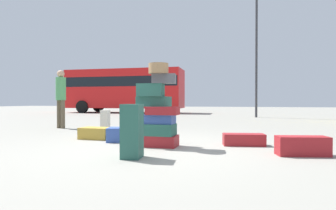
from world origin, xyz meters
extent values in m
plane|color=gray|center=(0.00, 0.00, 0.00)|extent=(80.00, 80.00, 0.00)
cube|color=maroon|center=(-0.07, 0.15, 0.10)|extent=(0.73, 0.44, 0.20)
cube|color=#26594C|center=(-0.10, 0.14, 0.31)|extent=(0.69, 0.41, 0.21)
cube|color=#334F99|center=(-0.07, 0.15, 0.50)|extent=(0.62, 0.37, 0.17)
cube|color=maroon|center=(0.05, 0.07, 0.66)|extent=(0.58, 0.34, 0.14)
cube|color=#26594C|center=(-0.20, 0.31, 0.82)|extent=(0.63, 0.40, 0.19)
cube|color=#26594C|center=(-0.23, 0.19, 1.03)|extent=(0.50, 0.31, 0.24)
cube|color=#4C4C51|center=(0.04, 0.20, 1.24)|extent=(0.46, 0.32, 0.17)
cylinder|color=olive|center=(-0.04, 0.10, 1.42)|extent=(0.36, 0.36, 0.18)
cube|color=maroon|center=(1.44, 0.72, 0.11)|extent=(0.80, 0.47, 0.22)
cube|color=beige|center=(-2.16, 1.93, 0.30)|extent=(0.27, 0.36, 0.59)
cube|color=maroon|center=(2.32, -0.04, 0.15)|extent=(0.80, 0.46, 0.29)
cube|color=#26594C|center=(-0.08, -0.95, 0.39)|extent=(0.31, 0.36, 0.78)
cube|color=#B28C33|center=(-1.70, 0.71, 0.13)|extent=(0.68, 0.42, 0.25)
cube|color=#334F99|center=(-0.90, 0.54, 0.14)|extent=(0.82, 0.62, 0.29)
cylinder|color=brown|center=(-4.15, 2.59, 0.43)|extent=(0.12, 0.12, 0.86)
cylinder|color=brown|center=(-3.94, 2.52, 0.43)|extent=(0.12, 0.12, 0.86)
cylinder|color=#4C9959|center=(-4.05, 2.55, 1.21)|extent=(0.30, 0.30, 0.70)
sphere|color=tan|center=(-4.05, 2.55, 1.67)|extent=(0.22, 0.22, 0.22)
cube|color=red|center=(-7.48, 14.17, 1.75)|extent=(8.74, 3.12, 2.80)
cube|color=black|center=(-7.48, 14.17, 2.24)|extent=(8.57, 3.12, 0.70)
cylinder|color=black|center=(-4.79, 15.62, 0.45)|extent=(0.92, 0.31, 0.90)
cylinder|color=black|center=(-4.61, 13.12, 0.45)|extent=(0.92, 0.31, 0.90)
cylinder|color=black|center=(-10.35, 15.21, 0.45)|extent=(0.92, 0.31, 0.90)
cylinder|color=black|center=(-10.17, 12.72, 0.45)|extent=(0.92, 0.31, 0.90)
cylinder|color=#333338|center=(1.78, 10.47, 3.26)|extent=(0.12, 0.12, 6.51)
camera|label=1|loc=(1.59, -4.65, 0.82)|focal=29.73mm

